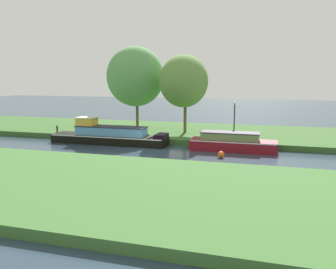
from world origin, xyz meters
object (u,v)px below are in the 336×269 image
Objects in this scene: maroon_barge at (232,143)px; channel_buoy at (221,155)px; mooring_post_near at (57,129)px; willow_tree_centre at (184,81)px; mooring_post_far at (84,131)px; lamp_post at (234,115)px; black_narrowboat at (109,136)px; willow_tree_left at (135,77)px.

channel_buoy is (-0.43, -2.37, -0.34)m from maroon_barge.
willow_tree_centre is at bearing 14.68° from mooring_post_near.
mooring_post_far is at bearing 162.38° from channel_buoy.
willow_tree_centre reaches higher than maroon_barge.
willow_tree_centre is 5.04m from lamp_post.
black_narrowboat reaches higher than mooring_post_far.
willow_tree_left is 7.93m from mooring_post_near.
maroon_barge is at bearing -30.64° from willow_tree_left.
willow_tree_centre is 15.08× the size of channel_buoy.
mooring_post_far is (-11.86, 1.26, 0.14)m from maroon_barge.
black_narrowboat is 5.40m from mooring_post_near.
lamp_post is at bearing 93.64° from maroon_barge.
maroon_barge is 13.76× the size of channel_buoy.
willow_tree_centre is at bearing 39.29° from black_narrowboat.
willow_tree_centre is 8.86m from mooring_post_far.
maroon_barge is at bearing -6.05° from mooring_post_far.
maroon_barge is 11.93m from mooring_post_far.
willow_tree_left is at bearing 149.36° from maroon_barge.
willow_tree_left reaches higher than mooring_post_far.
channel_buoy is (8.64, -2.37, -0.40)m from black_narrowboat.
black_narrowboat is 21.35× the size of channel_buoy.
black_narrowboat reaches higher than channel_buoy.
willow_tree_centre is at bearing 161.28° from lamp_post.
black_narrowboat is at bearing 180.00° from maroon_barge.
lamp_post is at bearing -18.72° from willow_tree_centre.
mooring_post_near reaches higher than channel_buoy.
willow_tree_left reaches higher than willow_tree_centre.
willow_tree_centre reaches higher than lamp_post.
maroon_barge is 9.81× the size of mooring_post_far.
mooring_post_near is at bearing -142.32° from willow_tree_left.
black_narrowboat is 1.24× the size of willow_tree_left.
black_narrowboat is 1.42× the size of willow_tree_centre.
black_narrowboat is at bearing -90.45° from willow_tree_left.
channel_buoy is (3.91, -6.25, -4.38)m from willow_tree_centre.
channel_buoy is at bearing -93.25° from lamp_post.
mooring_post_near is (-14.17, -1.20, -1.45)m from lamp_post.
willow_tree_centre is (4.69, -1.47, -0.36)m from willow_tree_left.
lamp_post is 4.75× the size of mooring_post_far.
lamp_post is at bearing 86.75° from channel_buoy.
willow_tree_left is 4.93m from willow_tree_centre.
mooring_post_near is (-14.33, 1.26, 0.15)m from maroon_barge.
willow_tree_centre reaches higher than mooring_post_far.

